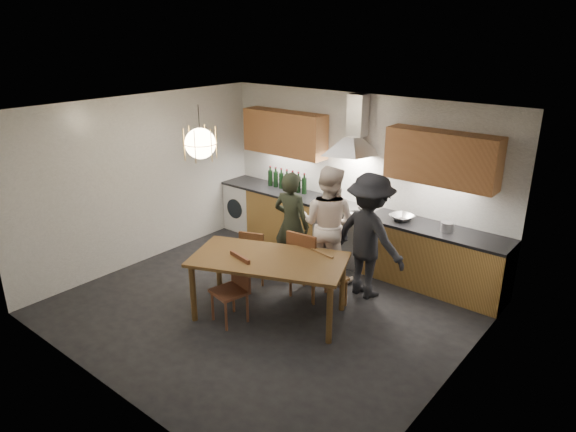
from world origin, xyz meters
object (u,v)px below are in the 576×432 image
Objects in this scene: wine_bottles at (287,180)px; dining_table at (269,265)px; mixing_bowl at (402,217)px; person_mid at (328,224)px; stock_pot at (447,227)px; person_right at (369,236)px; chair_back_left at (254,253)px; chair_front at (234,284)px; person_left at (291,224)px.

dining_table is at bearing -55.71° from wine_bottles.
mixing_bowl is (0.77, 2.05, 0.22)m from dining_table.
person_mid reaches higher than stock_pot.
wine_bottles is at bearing -11.53° from person_right.
stock_pot reaches higher than chair_back_left.
person_right is (0.95, 1.64, 0.38)m from chair_front.
chair_front is 2.99m from stock_pot.
stock_pot is at bearing -166.27° from chair_back_left.
person_left is at bearing 111.96° from chair_front.
chair_front is at bearing -125.45° from stock_pot.
chair_front is (0.49, -0.90, 0.03)m from chair_back_left.
person_right is at bearing -21.91° from wine_bottles.
chair_front is at bearing 98.11° from chair_back_left.
chair_front is 0.50× the size of person_right.
chair_front is 0.50× the size of person_mid.
person_right is at bearing -177.97° from person_left.
chair_front reaches higher than chair_back_left.
person_right is at bearing 165.27° from person_mid.
dining_table is 1.24× the size of person_mid.
person_mid is at bearing 93.49° from chair_front.
person_left reaches higher than dining_table.
person_mid reaches higher than chair_back_left.
person_mid is 1.08m from mixing_bowl.
stock_pot is at bearing -160.63° from person_left.
chair_back_left is 0.47× the size of person_mid.
person_left reaches higher than wine_bottles.
person_mid is at bearing 7.80° from person_right.
chair_back_left is at bearing 37.55° from person_right.
person_right is (1.21, 0.17, 0.08)m from person_left.
chair_front is 2.83m from wine_bottles.
mixing_bowl is 0.40× the size of wine_bottles.
chair_back_left is 1.67m from person_right.
mixing_bowl is (0.79, 0.73, 0.08)m from person_mid.
stock_pot is at bearing 66.43° from chair_front.
dining_table is 2.52m from stock_pot.
person_left reaches higher than chair_back_left.
stock_pot is (1.44, 2.05, 0.24)m from dining_table.
wine_bottles is at bearing -42.11° from person_mid.
chair_front is at bearing 69.46° from person_mid.
person_mid is at bearing -154.38° from chair_back_left.
person_right reaches higher than mixing_bowl.
person_mid is 1.64m from stock_pot.
person_mid is at bearing -153.34° from stock_pot.
wine_bottles is at bearing 177.44° from mixing_bowl.
dining_table is 12.18× the size of stock_pot.
chair_back_left is 2.71m from stock_pot.
person_mid is (0.74, 0.77, 0.40)m from chair_back_left.
stock_pot is 0.21× the size of wine_bottles.
person_right is 0.77m from mixing_bowl.
wine_bottles is (-1.46, 2.15, 0.36)m from dining_table.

